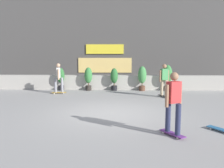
{
  "coord_description": "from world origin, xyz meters",
  "views": [
    {
      "loc": [
        0.35,
        -8.43,
        2.12
      ],
      "look_at": [
        0.0,
        1.5,
        0.9
      ],
      "focal_mm": 37.14,
      "sensor_mm": 36.0,
      "label": 1
    }
  ],
  "objects_px": {
    "skateboard_near_camera": "(221,129)",
    "potted_plant_2": "(114,78)",
    "skater_mid_plaza": "(173,101)",
    "potted_plant_3": "(142,77)",
    "potted_plant_4": "(167,76)",
    "skater_far_left": "(164,79)",
    "potted_plant_1": "(88,77)",
    "potted_plant_0": "(61,78)",
    "skater_by_wall_right": "(59,77)"
  },
  "relations": [
    {
      "from": "skater_far_left",
      "to": "potted_plant_1",
      "type": "bearing_deg",
      "value": 152.46
    },
    {
      "from": "potted_plant_3",
      "to": "potted_plant_2",
      "type": "bearing_deg",
      "value": 180.0
    },
    {
      "from": "potted_plant_3",
      "to": "skater_far_left",
      "type": "distance_m",
      "value": 2.36
    },
    {
      "from": "potted_plant_1",
      "to": "skateboard_near_camera",
      "type": "relative_size",
      "value": 1.83
    },
    {
      "from": "potted_plant_4",
      "to": "skateboard_near_camera",
      "type": "distance_m",
      "value": 7.64
    },
    {
      "from": "potted_plant_1",
      "to": "potted_plant_4",
      "type": "xyz_separation_m",
      "value": [
        4.78,
        0.0,
        0.11
      ]
    },
    {
      "from": "potted_plant_4",
      "to": "skater_by_wall_right",
      "type": "bearing_deg",
      "value": -168.78
    },
    {
      "from": "potted_plant_1",
      "to": "skateboard_near_camera",
      "type": "xyz_separation_m",
      "value": [
        4.76,
        -7.59,
        -0.75
      ]
    },
    {
      "from": "potted_plant_2",
      "to": "skater_by_wall_right",
      "type": "distance_m",
      "value": 3.32
    },
    {
      "from": "skater_far_left",
      "to": "potted_plant_0",
      "type": "bearing_deg",
      "value": 159.66
    },
    {
      "from": "potted_plant_1",
      "to": "skateboard_near_camera",
      "type": "bearing_deg",
      "value": -57.88
    },
    {
      "from": "potted_plant_1",
      "to": "skater_far_left",
      "type": "relative_size",
      "value": 0.83
    },
    {
      "from": "potted_plant_4",
      "to": "potted_plant_3",
      "type": "bearing_deg",
      "value": 180.0
    },
    {
      "from": "skateboard_near_camera",
      "to": "potted_plant_3",
      "type": "bearing_deg",
      "value": 101.16
    },
    {
      "from": "potted_plant_1",
      "to": "potted_plant_2",
      "type": "bearing_deg",
      "value": 0.0
    },
    {
      "from": "potted_plant_2",
      "to": "potted_plant_0",
      "type": "bearing_deg",
      "value": 180.0
    },
    {
      "from": "potted_plant_2",
      "to": "skater_mid_plaza",
      "type": "bearing_deg",
      "value": -77.63
    },
    {
      "from": "potted_plant_3",
      "to": "skater_far_left",
      "type": "relative_size",
      "value": 0.88
    },
    {
      "from": "potted_plant_3",
      "to": "skater_far_left",
      "type": "height_order",
      "value": "skater_far_left"
    },
    {
      "from": "potted_plant_3",
      "to": "skater_mid_plaza",
      "type": "distance_m",
      "value": 7.98
    },
    {
      "from": "potted_plant_1",
      "to": "potted_plant_3",
      "type": "relative_size",
      "value": 0.95
    },
    {
      "from": "potted_plant_1",
      "to": "potted_plant_4",
      "type": "relative_size",
      "value": 0.9
    },
    {
      "from": "skater_far_left",
      "to": "skater_by_wall_right",
      "type": "xyz_separation_m",
      "value": [
        -5.67,
        0.93,
        0.0
      ]
    },
    {
      "from": "potted_plant_0",
      "to": "potted_plant_1",
      "type": "distance_m",
      "value": 1.7
    },
    {
      "from": "skater_mid_plaza",
      "to": "skateboard_near_camera",
      "type": "height_order",
      "value": "skater_mid_plaza"
    },
    {
      "from": "potted_plant_2",
      "to": "skater_by_wall_right",
      "type": "height_order",
      "value": "skater_by_wall_right"
    },
    {
      "from": "skateboard_near_camera",
      "to": "potted_plant_2",
      "type": "bearing_deg",
      "value": 112.78
    },
    {
      "from": "potted_plant_3",
      "to": "potted_plant_4",
      "type": "height_order",
      "value": "potted_plant_4"
    },
    {
      "from": "potted_plant_2",
      "to": "potted_plant_4",
      "type": "height_order",
      "value": "potted_plant_4"
    },
    {
      "from": "potted_plant_2",
      "to": "potted_plant_4",
      "type": "distance_m",
      "value": 3.21
    },
    {
      "from": "potted_plant_2",
      "to": "skater_far_left",
      "type": "bearing_deg",
      "value": -39.97
    },
    {
      "from": "potted_plant_1",
      "to": "potted_plant_3",
      "type": "height_order",
      "value": "potted_plant_3"
    },
    {
      "from": "potted_plant_2",
      "to": "potted_plant_3",
      "type": "bearing_deg",
      "value": 0.0
    },
    {
      "from": "potted_plant_0",
      "to": "skateboard_near_camera",
      "type": "height_order",
      "value": "potted_plant_0"
    },
    {
      "from": "skater_mid_plaza",
      "to": "skateboard_near_camera",
      "type": "bearing_deg",
      "value": 15.32
    },
    {
      "from": "potted_plant_0",
      "to": "skater_by_wall_right",
      "type": "distance_m",
      "value": 1.27
    },
    {
      "from": "potted_plant_1",
      "to": "skater_far_left",
      "type": "xyz_separation_m",
      "value": [
        4.17,
        -2.18,
        0.13
      ]
    },
    {
      "from": "potted_plant_0",
      "to": "skater_by_wall_right",
      "type": "bearing_deg",
      "value": -80.83
    },
    {
      "from": "potted_plant_3",
      "to": "skateboard_near_camera",
      "type": "relative_size",
      "value": 1.92
    },
    {
      "from": "potted_plant_3",
      "to": "skateboard_near_camera",
      "type": "bearing_deg",
      "value": -78.84
    },
    {
      "from": "potted_plant_0",
      "to": "skateboard_near_camera",
      "type": "relative_size",
      "value": 1.78
    },
    {
      "from": "skater_mid_plaza",
      "to": "potted_plant_0",
      "type": "bearing_deg",
      "value": 122.19
    },
    {
      "from": "skater_far_left",
      "to": "skater_mid_plaza",
      "type": "height_order",
      "value": "same"
    },
    {
      "from": "skater_far_left",
      "to": "skateboard_near_camera",
      "type": "relative_size",
      "value": 2.19
    },
    {
      "from": "potted_plant_1",
      "to": "potted_plant_3",
      "type": "distance_m",
      "value": 3.27
    },
    {
      "from": "skater_mid_plaza",
      "to": "potted_plant_3",
      "type": "bearing_deg",
      "value": 90.44
    },
    {
      "from": "skater_far_left",
      "to": "skater_mid_plaza",
      "type": "xyz_separation_m",
      "value": [
        -0.85,
        -5.8,
        0.0
      ]
    },
    {
      "from": "potted_plant_0",
      "to": "skater_far_left",
      "type": "bearing_deg",
      "value": -20.34
    },
    {
      "from": "potted_plant_4",
      "to": "potted_plant_1",
      "type": "bearing_deg",
      "value": 180.0
    },
    {
      "from": "potted_plant_2",
      "to": "potted_plant_3",
      "type": "distance_m",
      "value": 1.69
    }
  ]
}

